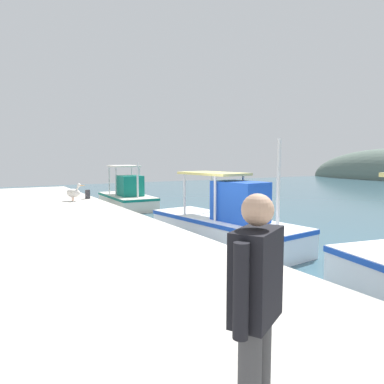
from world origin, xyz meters
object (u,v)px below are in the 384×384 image
Objects in this scene: mooring_bollard_nearest at (88,194)px; fishing_boat_nearest at (127,197)px; fisherman_standing at (256,309)px; pelican at (74,192)px; fishing_boat_second at (226,223)px.

fishing_boat_nearest is at bearing 118.90° from mooring_bollard_nearest.
mooring_bollard_nearest is (-16.04, 2.82, -0.79)m from fisherman_standing.
fisherman_standing is at bearing -9.95° from mooring_bollard_nearest.
fisherman_standing is 4.11× the size of mooring_bollard_nearest.
pelican reaches higher than mooring_bollard_nearest.
fisherman_standing is (15.49, -2.03, 0.60)m from pelican.
pelican is 2.01× the size of mooring_bollard_nearest.
mooring_bollard_nearest is (1.39, -2.52, 0.41)m from fishing_boat_nearest.
pelican is at bearing -54.63° from mooring_bollard_nearest.
pelican is at bearing -59.48° from fishing_boat_nearest.
mooring_bollard_nearest is (-8.29, -2.41, 0.34)m from fishing_boat_second.
fishing_boat_second is 8.64m from mooring_bollard_nearest.
pelican is (-7.74, -3.19, 0.52)m from fishing_boat_second.
pelican is 0.98m from mooring_bollard_nearest.
pelican is at bearing 172.53° from fisherman_standing.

